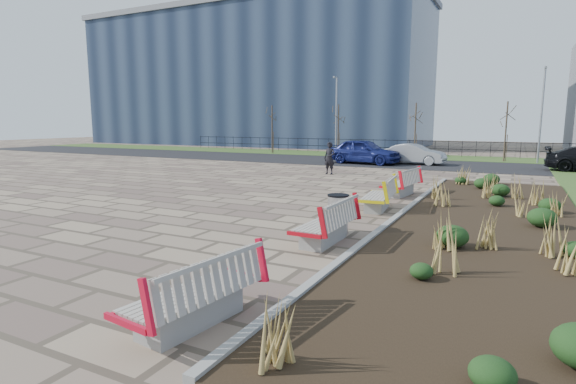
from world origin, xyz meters
The scene contains 21 objects.
ground centered at (0.00, 0.00, 0.00)m, with size 120.00×120.00×0.00m, color #88755D.
planting_bed centered at (6.25, 5.00, 0.05)m, with size 4.50×18.00×0.10m, color black.
planting_curb centered at (3.92, 5.00, 0.07)m, with size 0.16×18.00×0.15m, color gray.
grass_verge_far centered at (0.00, 28.00, 0.02)m, with size 80.00×5.00×0.04m, color #33511E.
road centered at (0.00, 22.00, 0.01)m, with size 80.00×7.00×0.02m, color black.
bench_a centered at (3.00, -2.80, 0.50)m, with size 0.90×2.10×1.00m, color red, non-canonical shape.
bench_b centered at (3.00, 1.84, 0.50)m, with size 0.90×2.10×1.00m, color red, non-canonical shape.
bench_c centered at (3.00, 6.16, 0.50)m, with size 0.90×2.10×1.00m, color yellow, non-canonical shape.
bench_d centered at (3.00, 9.19, 0.50)m, with size 0.90×2.10×1.00m, color red, non-canonical shape.
litter_bin centered at (2.96, 2.84, 0.47)m, with size 0.51×0.51×0.94m, color #B2B2B7.
pedestrian centered at (-1.88, 14.38, 0.83)m, with size 0.61×0.40×1.67m, color black.
car_blue centered at (-2.02, 20.64, 0.81)m, with size 1.88×4.66×1.59m, color navy.
car_silver centered at (0.94, 21.82, 0.66)m, with size 1.35×3.88×1.28m, color gray.
tree_a centered at (-12.00, 26.50, 2.04)m, with size 1.40×1.40×4.00m, color #4C3D2D, non-canonical shape.
tree_b centered at (-6.00, 26.50, 2.04)m, with size 1.40×1.40×4.00m, color #4C3D2D, non-canonical shape.
tree_c centered at (0.00, 26.50, 2.04)m, with size 1.40×1.40×4.00m, color #4C3D2D, non-canonical shape.
tree_d centered at (6.00, 26.50, 2.04)m, with size 1.40×1.40×4.00m, color #4C3D2D, non-canonical shape.
lamp_west centered at (-6.00, 26.00, 3.04)m, with size 0.24×0.60×6.00m, color gray, non-canonical shape.
lamp_east centered at (8.00, 26.00, 3.04)m, with size 0.24×0.60×6.00m, color gray, non-canonical shape.
railing_fence centered at (0.00, 29.50, 0.64)m, with size 44.00×0.10×1.20m, color black, non-canonical shape.
building_glass centered at (-22.00, 40.00, 7.50)m, with size 40.00×14.00×15.00m, color #192338.
Camera 1 is at (6.76, -7.32, 2.73)m, focal length 28.00 mm.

